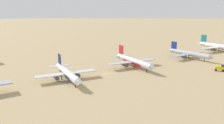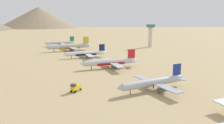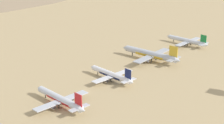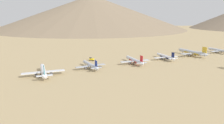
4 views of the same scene
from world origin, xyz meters
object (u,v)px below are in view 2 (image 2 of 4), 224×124
parked_jet_2 (86,53)px  control_tower (150,34)px  parked_jet_4 (154,82)px  parked_jet_3 (111,62)px  parked_jet_0 (61,43)px  parked_jet_1 (70,46)px  service_truck (75,87)px

parked_jet_2 → control_tower: size_ratio=1.43×
parked_jet_2 → parked_jet_4: parked_jet_2 is taller
parked_jet_3 → parked_jet_2: bearing=-91.1°
parked_jet_0 → parked_jet_4: 192.14m
parked_jet_1 → parked_jet_3: size_ratio=1.20×
parked_jet_4 → control_tower: (-103.06, -126.72, 11.44)m
parked_jet_4 → control_tower: control_tower is taller
parked_jet_1 → parked_jet_3: parked_jet_1 is taller
parked_jet_3 → parked_jet_4: parked_jet_3 is taller
parked_jet_1 → control_tower: (-95.84, 15.27, 10.42)m
parked_jet_3 → parked_jet_4: bearing=83.7°
parked_jet_4 → service_truck: bearing=-26.4°
parked_jet_0 → control_tower: (-90.83, 65.03, 11.32)m
parked_jet_0 → parked_jet_3: (6.72, 141.49, 0.14)m
parked_jet_2 → parked_jet_4: bearing=86.2°
parked_jet_1 → service_truck: 132.03m
parked_jet_1 → parked_jet_3: bearing=88.9°
parked_jet_3 → service_truck: size_ratio=7.27×
parked_jet_1 → service_truck: (39.41, 125.98, -2.67)m
parked_jet_0 → service_truck: (44.42, 175.74, -1.76)m
service_truck → parked_jet_4: bearing=153.6°
parked_jet_4 → service_truck: size_ratio=6.74×
parked_jet_4 → service_truck: parked_jet_4 is taller
parked_jet_1 → parked_jet_2: size_ratio=1.28×
service_truck → parked_jet_3: bearing=-137.7°
parked_jet_0 → parked_jet_1: (5.02, 49.76, 0.91)m
parked_jet_2 → control_tower: control_tower is taller
parked_jet_2 → parked_jet_3: (0.85, 45.00, 0.26)m
parked_jet_2 → parked_jet_3: parked_jet_3 is taller
control_tower → parked_jet_2: bearing=18.0°
service_truck → parked_jet_1: bearing=-107.4°
parked_jet_0 → control_tower: control_tower is taller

